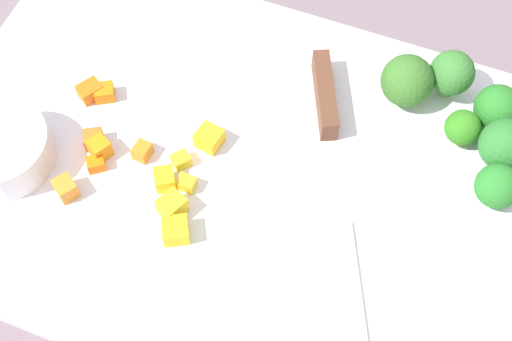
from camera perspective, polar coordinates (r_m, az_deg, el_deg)
The scene contains 23 objects.
ground_plane at distance 0.58m, azimuth 0.00°, elevation -1.05°, with size 4.00×4.00×0.00m, color slate.
cutting_board at distance 0.57m, azimuth 0.00°, elevation -0.77°, with size 0.54×0.35×0.01m, color white.
prep_bowl at distance 0.60m, azimuth -19.60°, elevation 1.62°, with size 0.08×0.08×0.03m, color silver.
chef_knife at distance 0.58m, azimuth 6.00°, elevation 1.91°, with size 0.14×0.28×0.02m.
carrot_dice_0 at distance 0.58m, azimuth -9.05°, elevation 1.52°, with size 0.01×0.01×0.01m, color orange.
carrot_dice_1 at distance 0.59m, azimuth -12.34°, elevation 1.75°, with size 0.02×0.02×0.02m, color orange.
carrot_dice_2 at distance 0.58m, azimuth -12.63°, elevation 0.52°, with size 0.01×0.01×0.01m, color orange.
carrot_dice_3 at distance 0.62m, azimuth -13.06°, elevation 6.18°, with size 0.02×0.02×0.01m, color orange.
carrot_dice_4 at distance 0.57m, azimuth -14.91°, elevation -1.37°, with size 0.01×0.02×0.02m, color orange.
carrot_dice_5 at distance 0.62m, azimuth -11.98°, elevation 6.09°, with size 0.01×0.02×0.01m, color orange.
carrot_dice_6 at distance 0.59m, azimuth -12.79°, elevation 2.46°, with size 0.02×0.01×0.01m, color orange.
pepper_dice_0 at distance 0.56m, azimuth -7.28°, elevation -0.68°, with size 0.02×0.02×0.02m, color yellow.
pepper_dice_1 at distance 0.54m, azimuth -6.42°, elevation -4.78°, with size 0.02×0.02×0.02m, color yellow.
pepper_dice_2 at distance 0.58m, azimuth -3.75°, elevation 2.59°, with size 0.02×0.02×0.02m, color yellow.
pepper_dice_3 at distance 0.57m, azimuth -5.98°, elevation 0.83°, with size 0.01×0.01×0.01m, color yellow.
pepper_dice_4 at distance 0.56m, azimuth -5.56°, elevation -1.02°, with size 0.01×0.01×0.01m, color yellow.
pepper_dice_5 at distance 0.55m, azimuth -6.70°, elevation -2.83°, with size 0.02×0.02×0.02m, color yellow.
broccoli_floret_0 at distance 0.58m, azimuth 18.68°, elevation -1.20°, with size 0.04×0.04×0.04m.
broccoli_floret_1 at distance 0.60m, azimuth 16.11°, elevation 3.29°, with size 0.03×0.03×0.03m.
broccoli_floret_2 at distance 0.60m, azimuth 11.93°, elevation 6.98°, with size 0.04×0.04×0.05m.
broccoli_floret_3 at distance 0.62m, azimuth 15.31°, elevation 7.46°, with size 0.04×0.04×0.04m.
broccoli_floret_4 at distance 0.61m, azimuth 18.66°, elevation 4.72°, with size 0.04×0.04×0.04m.
broccoli_floret_5 at distance 0.59m, azimuth 19.25°, elevation 1.92°, with size 0.04×0.04×0.04m.
Camera 1 is at (-0.10, 0.25, 0.51)m, focal length 50.25 mm.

